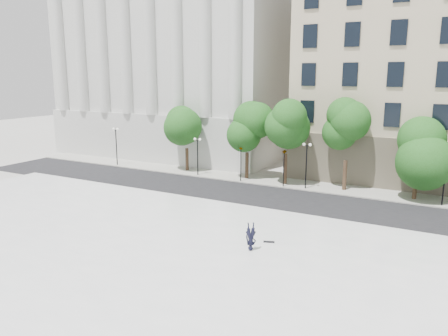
{
  "coord_description": "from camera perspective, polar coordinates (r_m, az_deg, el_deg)",
  "views": [
    {
      "loc": [
        17.46,
        -16.38,
        10.67
      ],
      "look_at": [
        3.19,
        10.0,
        4.26
      ],
      "focal_mm": 35.0,
      "sensor_mm": 36.0,
      "label": 1
    }
  ],
  "objects": [
    {
      "name": "lamp_posts",
      "position": [
        43.71,
        3.28,
        1.97
      ],
      "size": [
        35.91,
        0.28,
        4.56
      ],
      "color": "black",
      "rests_on": "ground"
    },
    {
      "name": "street",
      "position": [
        40.01,
        1.43,
        -3.39
      ],
      "size": [
        60.0,
        8.0,
        0.02
      ],
      "primitive_type": "cube",
      "color": "black",
      "rests_on": "ground"
    },
    {
      "name": "street_trees",
      "position": [
        42.19,
        12.11,
        4.23
      ],
      "size": [
        32.87,
        4.63,
        7.74
      ],
      "color": "#382619",
      "rests_on": "ground"
    },
    {
      "name": "traffic_light_east",
      "position": [
        41.87,
        7.87,
        2.34
      ],
      "size": [
        0.52,
        1.71,
        4.18
      ],
      "color": "black",
      "rests_on": "ground"
    },
    {
      "name": "building_west",
      "position": [
        64.91,
        -3.8,
        14.0
      ],
      "size": [
        31.5,
        27.65,
        25.6
      ],
      "color": "#B3B4AF",
      "rests_on": "ground"
    },
    {
      "name": "skateboard",
      "position": [
        27.7,
        5.89,
        -9.57
      ],
      "size": [
        0.71,
        0.4,
        0.07
      ],
      "primitive_type": "cube",
      "rotation": [
        0.0,
        0.0,
        0.35
      ],
      "color": "black",
      "rests_on": "plaza"
    },
    {
      "name": "far_sidewalk",
      "position": [
        45.26,
        4.88,
        -1.53
      ],
      "size": [
        60.0,
        4.0,
        0.12
      ],
      "primitive_type": "cube",
      "color": "#ACAB9F",
      "rests_on": "ground"
    },
    {
      "name": "ground",
      "position": [
        26.21,
        -17.2,
        -12.53
      ],
      "size": [
        160.0,
        160.0,
        0.0
      ],
      "primitive_type": "plane",
      "color": "beige",
      "rests_on": "ground"
    },
    {
      "name": "traffic_light_west",
      "position": [
        43.65,
        2.23,
        2.88
      ],
      "size": [
        0.97,
        1.78,
        4.21
      ],
      "color": "black",
      "rests_on": "ground"
    },
    {
      "name": "person_lying",
      "position": [
        26.38,
        3.51,
        -10.2
      ],
      "size": [
        1.39,
        1.79,
        0.47
      ],
      "primitive_type": "imported",
      "rotation": [
        -1.54,
        0.0,
        0.52
      ],
      "color": "black",
      "rests_on": "plaza"
    },
    {
      "name": "plaza",
      "position": [
        28.1,
        -12.82,
        -10.07
      ],
      "size": [
        44.0,
        22.0,
        0.45
      ],
      "primitive_type": "cube",
      "color": "white",
      "rests_on": "ground"
    }
  ]
}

